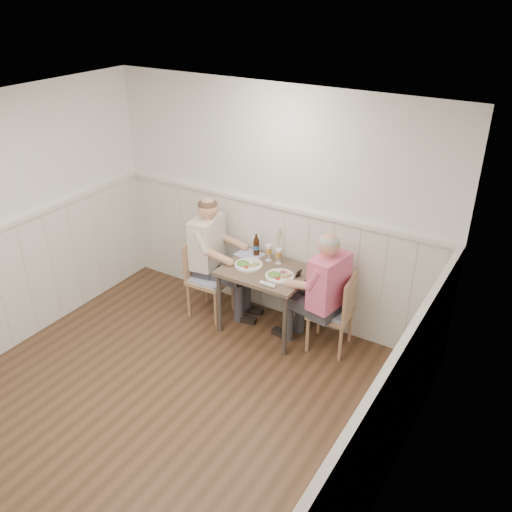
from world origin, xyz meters
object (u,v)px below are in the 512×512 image
at_px(dining_table, 266,278).
at_px(chair_right, 336,310).
at_px(man_in_pink, 324,303).
at_px(beer_bottle, 256,246).
at_px(chair_left, 206,275).
at_px(grass_vase, 278,244).
at_px(diner_cream, 211,264).

distance_m(dining_table, chair_right, 0.81).
xyz_separation_m(dining_table, man_in_pink, (0.69, -0.02, -0.07)).
relative_size(man_in_pink, beer_bottle, 5.54).
distance_m(chair_left, beer_bottle, 0.68).
distance_m(chair_right, man_in_pink, 0.17).
relative_size(chair_right, grass_vase, 2.29).
bearing_deg(beer_bottle, chair_right, -8.81).
relative_size(man_in_pink, grass_vase, 3.57).
relative_size(dining_table, chair_left, 1.00).
height_order(chair_right, grass_vase, grass_vase).
xyz_separation_m(diner_cream, beer_bottle, (0.47, 0.21, 0.26)).
xyz_separation_m(chair_left, diner_cream, (0.02, 0.08, 0.10)).
relative_size(beer_bottle, grass_vase, 0.64).
xyz_separation_m(chair_right, grass_vase, (-0.82, 0.22, 0.45)).
distance_m(chair_right, beer_bottle, 1.13).
xyz_separation_m(chair_right, chair_left, (-1.55, -0.13, 0.02)).
distance_m(diner_cream, grass_vase, 0.82).
height_order(dining_table, chair_right, chair_right).
xyz_separation_m(diner_cream, grass_vase, (0.71, 0.26, 0.33)).
distance_m(dining_table, grass_vase, 0.40).
xyz_separation_m(man_in_pink, grass_vase, (-0.72, 0.31, 0.35)).
bearing_deg(beer_bottle, man_in_pink, -14.80).
relative_size(chair_left, man_in_pink, 0.67).
relative_size(dining_table, grass_vase, 2.37).
bearing_deg(man_in_pink, chair_left, -178.36).
bearing_deg(dining_table, beer_bottle, 138.05).
distance_m(beer_bottle, grass_vase, 0.25).
relative_size(chair_left, diner_cream, 0.64).
bearing_deg(man_in_pink, chair_right, 41.23).
height_order(man_in_pink, grass_vase, man_in_pink).
bearing_deg(chair_left, man_in_pink, 1.64).
bearing_deg(grass_vase, dining_table, -85.39).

